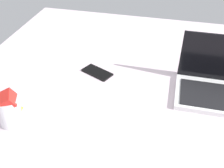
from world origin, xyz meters
TOP-DOWN VIEW (x-y plane):
  - bed_mattress at (0.00, 0.00)cm, footprint 180.00×140.00cm
  - laptop at (21.46, -2.62)cm, footprint 33.11×23.16cm
  - snack_cup at (-52.19, -37.84)cm, footprint 9.50×9.23cm
  - cell_phone at (-30.94, 0.42)cm, footprint 15.56×12.11cm

SIDE VIEW (x-z plane):
  - bed_mattress at x=0.00cm, z-range 0.00..18.00cm
  - cell_phone at x=-30.94cm, z-range 18.00..18.80cm
  - laptop at x=21.46cm, z-range 10.91..33.91cm
  - snack_cup at x=-52.19cm, z-range 16.80..31.66cm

